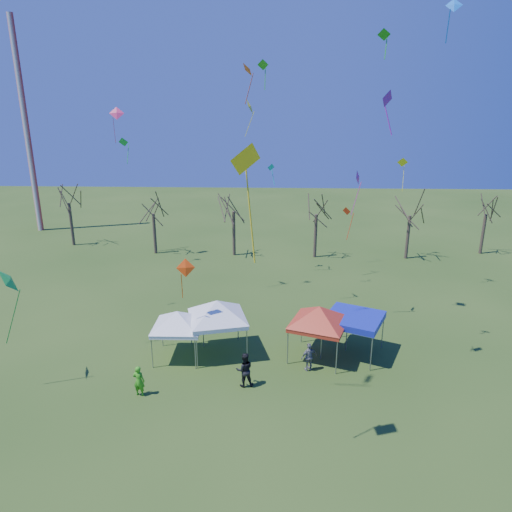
{
  "coord_description": "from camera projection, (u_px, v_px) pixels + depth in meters",
  "views": [
    {
      "loc": [
        1.93,
        -21.27,
        14.21
      ],
      "look_at": [
        0.87,
        3.0,
        6.6
      ],
      "focal_mm": 32.0,
      "sensor_mm": 36.0,
      "label": 1
    }
  ],
  "objects": [
    {
      "name": "kite_27",
      "position": [
        387.0,
        99.0,
        22.12
      ],
      "size": [
        0.85,
        0.87,
        2.16
      ],
      "rotation": [
        0.0,
        0.0,
        3.95
      ],
      "color": "purple",
      "rests_on": "ground"
    },
    {
      "name": "kite_24",
      "position": [
        248.0,
        70.0,
        29.7
      ],
      "size": [
        1.0,
        1.19,
        2.63
      ],
      "rotation": [
        0.0,
        0.0,
        1.93
      ],
      "color": "#D74A0B",
      "rests_on": "ground"
    },
    {
      "name": "kite_14",
      "position": [
        9.0,
        281.0,
        23.49
      ],
      "size": [
        1.4,
        1.74,
        3.95
      ],
      "rotation": [
        0.0,
        0.0,
        1.94
      ],
      "color": "green",
      "rests_on": "ground"
    },
    {
      "name": "tree_4",
      "position": [
        412.0,
        200.0,
        45.04
      ],
      "size": [
        3.58,
        3.58,
        7.89
      ],
      "color": "#3D2D21",
      "rests_on": "ground"
    },
    {
      "name": "kite_25",
      "position": [
        384.0,
        35.0,
        23.04
      ],
      "size": [
        0.79,
        0.65,
        1.49
      ],
      "rotation": [
        0.0,
        0.0,
        2.8
      ],
      "color": "#1B9316",
      "rests_on": "ground"
    },
    {
      "name": "tent_red",
      "position": [
        319.0,
        310.0,
        26.91
      ],
      "size": [
        4.15,
        4.15,
        3.88
      ],
      "rotation": [
        0.0,
        0.0,
        -0.34
      ],
      "color": "gray",
      "rests_on": "ground"
    },
    {
      "name": "tent_blue",
      "position": [
        354.0,
        319.0,
        27.6
      ],
      "size": [
        4.25,
        4.25,
        2.52
      ],
      "rotation": [
        0.0,
        0.0,
        -0.43
      ],
      "color": "gray",
      "rests_on": "ground"
    },
    {
      "name": "kite_19",
      "position": [
        271.0,
        168.0,
        40.24
      ],
      "size": [
        0.81,
        0.71,
        1.94
      ],
      "rotation": [
        0.0,
        0.0,
        3.71
      ],
      "color": "#0CACBE",
      "rests_on": "ground"
    },
    {
      "name": "kite_11",
      "position": [
        250.0,
        107.0,
        37.34
      ],
      "size": [
        0.88,
        1.45,
        3.04
      ],
      "rotation": [
        0.0,
        0.0,
        1.44
      ],
      "color": "yellow",
      "rests_on": "ground"
    },
    {
      "name": "kite_22",
      "position": [
        347.0,
        212.0,
        40.23
      ],
      "size": [
        1.06,
        1.04,
        2.9
      ],
      "rotation": [
        0.0,
        0.0,
        2.42
      ],
      "color": "red",
      "rests_on": "ground"
    },
    {
      "name": "kite_5",
      "position": [
        245.0,
        160.0,
        15.84
      ],
      "size": [
        1.54,
        1.52,
        4.44
      ],
      "rotation": [
        0.0,
        0.0,
        3.9
      ],
      "color": "yellow",
      "rests_on": "ground"
    },
    {
      "name": "kite_17",
      "position": [
        358.0,
        178.0,
        30.1
      ],
      "size": [
        0.67,
        0.98,
        3.0
      ],
      "rotation": [
        0.0,
        0.0,
        1.18
      ],
      "color": "#E33292",
      "rests_on": "ground"
    },
    {
      "name": "kite_12",
      "position": [
        403.0,
        163.0,
        44.47
      ],
      "size": [
        1.14,
        0.75,
        3.31
      ],
      "rotation": [
        0.0,
        0.0,
        2.99
      ],
      "color": "yellow",
      "rests_on": "ground"
    },
    {
      "name": "tree_5",
      "position": [
        488.0,
        200.0,
        46.75
      ],
      "size": [
        3.39,
        3.39,
        7.46
      ],
      "color": "#3D2D21",
      "rests_on": "ground"
    },
    {
      "name": "ground",
      "position": [
        238.0,
        389.0,
        24.6
      ],
      "size": [
        140.0,
        140.0,
        0.0
      ],
      "primitive_type": "plane",
      "color": "#2B4817",
      "rests_on": "ground"
    },
    {
      "name": "tree_2",
      "position": [
        233.0,
        195.0,
        46.07
      ],
      "size": [
        3.71,
        3.71,
        8.18
      ],
      "color": "#3D2D21",
      "rests_on": "ground"
    },
    {
      "name": "tree_3",
      "position": [
        317.0,
        199.0,
        45.46
      ],
      "size": [
        3.59,
        3.59,
        7.91
      ],
      "color": "#3D2D21",
      "rests_on": "ground"
    },
    {
      "name": "tree_0",
      "position": [
        67.0,
        188.0,
        49.65
      ],
      "size": [
        3.83,
        3.83,
        8.44
      ],
      "color": "#3D2D21",
      "rests_on": "ground"
    },
    {
      "name": "tree_1",
      "position": [
        152.0,
        199.0,
        46.83
      ],
      "size": [
        3.42,
        3.42,
        7.54
      ],
      "color": "#3D2D21",
      "rests_on": "ground"
    },
    {
      "name": "tent_white_west",
      "position": [
        177.0,
        314.0,
        27.03
      ],
      "size": [
        3.96,
        3.96,
        3.5
      ],
      "rotation": [
        0.0,
        0.0,
        0.02
      ],
      "color": "gray",
      "rests_on": "ground"
    },
    {
      "name": "kite_18",
      "position": [
        263.0,
        66.0,
        26.55
      ],
      "size": [
        0.69,
        0.4,
        1.71
      ],
      "rotation": [
        0.0,
        0.0,
        3.06
      ],
      "color": "green",
      "rests_on": "ground"
    },
    {
      "name": "kite_1",
      "position": [
        185.0,
        268.0,
        25.38
      ],
      "size": [
        1.1,
        0.59,
        2.42
      ],
      "rotation": [
        0.0,
        0.0,
        0.18
      ],
      "color": "#FF470D",
      "rests_on": "ground"
    },
    {
      "name": "kite_13",
      "position": [
        124.0,
        142.0,
        41.23
      ],
      "size": [
        0.99,
        0.7,
        2.39
      ],
      "rotation": [
        0.0,
        0.0,
        3.03
      ],
      "color": "green",
      "rests_on": "ground"
    },
    {
      "name": "kite_9",
      "position": [
        454.0,
        6.0,
        18.7
      ],
      "size": [
        0.76,
        0.55,
        1.73
      ],
      "rotation": [
        0.0,
        0.0,
        6.07
      ],
      "color": "#1674F1",
      "rests_on": "ground"
    },
    {
      "name": "person_grey",
      "position": [
        309.0,
        357.0,
        26.15
      ],
      "size": [
        1.09,
        0.81,
        1.71
      ],
      "primitive_type": "imported",
      "rotation": [
        0.0,
        0.0,
        3.59
      ],
      "color": "slate",
      "rests_on": "ground"
    },
    {
      "name": "tent_white_mid",
      "position": [
        217.0,
        304.0,
        27.33
      ],
      "size": [
        4.46,
        4.46,
        4.07
      ],
      "rotation": [
        0.0,
        0.0,
        0.26
      ],
      "color": "gray",
      "rests_on": "ground"
    },
    {
      "name": "person_green",
      "position": [
        139.0,
        381.0,
        23.82
      ],
      "size": [
        0.68,
        0.5,
        1.71
      ],
      "primitive_type": "imported",
      "rotation": [
        0.0,
        0.0,
        2.99
      ],
      "color": "green",
      "rests_on": "ground"
    },
    {
      "name": "radio_mast",
      "position": [
        26.0,
        128.0,
        54.46
      ],
      "size": [
        0.7,
        0.7,
        25.0
      ],
      "primitive_type": "cylinder",
      "color": "silver",
      "rests_on": "ground"
    },
    {
      "name": "kite_2",
      "position": [
        117.0,
        113.0,
        42.54
      ],
      "size": [
        1.54,
        1.15,
        3.37
      ],
      "rotation": [
        0.0,
        0.0,
        0.28
      ],
      "color": "#FC386C",
      "rests_on": "ground"
    },
    {
      "name": "person_dark",
      "position": [
        244.0,
        370.0,
        24.62
      ],
      "size": [
        1.08,
        0.91,
        1.96
      ],
      "primitive_type": "imported",
      "rotation": [
        0.0,
        0.0,
        3.33
      ],
      "color": "black",
      "rests_on": "ground"
    }
  ]
}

